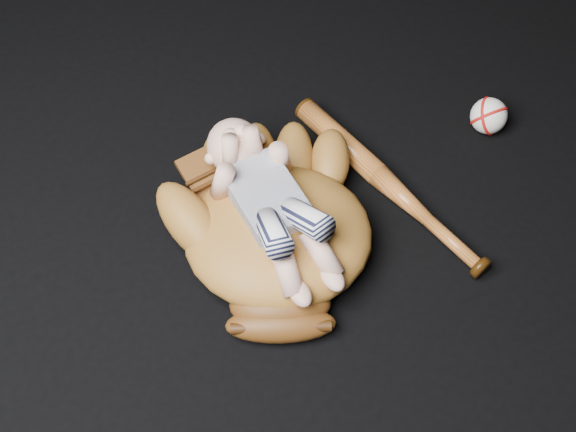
{
  "coord_description": "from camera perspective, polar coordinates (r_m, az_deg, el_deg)",
  "views": [
    {
      "loc": [
        -0.28,
        -0.64,
        1.0
      ],
      "look_at": [
        -0.0,
        -0.03,
        0.07
      ],
      "focal_mm": 45.0,
      "sensor_mm": 36.0,
      "label": 1
    }
  ],
  "objects": [
    {
      "name": "baseball",
      "position": [
        1.38,
        15.58,
        7.63
      ],
      "size": [
        0.09,
        0.09,
        0.07
      ],
      "primitive_type": "sphere",
      "rotation": [
        0.0,
        0.0,
        0.35
      ],
      "color": "white",
      "rests_on": "ground"
    },
    {
      "name": "baseball_bat",
      "position": [
        1.26,
        7.9,
        2.54
      ],
      "size": [
        0.15,
        0.45,
        0.04
      ],
      "primitive_type": null,
      "rotation": [
        0.0,
        0.0,
        0.24
      ],
      "color": "#99501D",
      "rests_on": "ground"
    },
    {
      "name": "newborn_baby",
      "position": [
        1.1,
        -1.08,
        0.84
      ],
      "size": [
        0.18,
        0.35,
        0.14
      ],
      "primitive_type": null,
      "rotation": [
        0.0,
        0.0,
        0.06
      ],
      "color": "#DDA58E",
      "rests_on": "baseball_glove"
    },
    {
      "name": "baseball_glove",
      "position": [
        1.13,
        -0.8,
        -1.05
      ],
      "size": [
        0.5,
        0.53,
        0.13
      ],
      "primitive_type": null,
      "rotation": [
        0.0,
        0.0,
        -0.39
      ],
      "color": "brown",
      "rests_on": "ground"
    }
  ]
}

